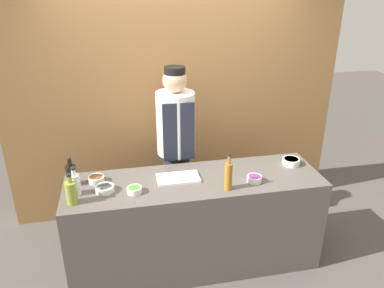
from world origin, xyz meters
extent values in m
plane|color=#4C4742|center=(0.00, 0.00, 0.00)|extent=(14.00, 14.00, 0.00)
cube|color=olive|center=(0.00, 1.05, 1.20)|extent=(3.58, 0.18, 2.40)
cube|color=#514C47|center=(0.00, 0.00, 0.45)|extent=(2.23, 0.67, 0.89)
cylinder|color=silver|center=(-0.76, -0.04, 0.92)|extent=(0.15, 0.15, 0.05)
cylinder|color=orange|center=(-0.76, -0.04, 0.93)|extent=(0.13, 0.13, 0.01)
cylinder|color=silver|center=(-0.84, 0.13, 0.92)|extent=(0.14, 0.14, 0.05)
cylinder|color=brown|center=(-0.84, 0.13, 0.94)|extent=(0.11, 0.11, 0.02)
cylinder|color=silver|center=(0.94, 0.10, 0.92)|extent=(0.16, 0.16, 0.06)
cylinder|color=yellow|center=(0.94, 0.10, 0.94)|extent=(0.13, 0.13, 0.02)
cylinder|color=silver|center=(-0.53, -0.11, 0.92)|extent=(0.12, 0.12, 0.05)
cylinder|color=green|center=(-0.53, -0.11, 0.93)|extent=(0.10, 0.10, 0.01)
cylinder|color=silver|center=(0.49, -0.14, 0.92)|extent=(0.13, 0.13, 0.05)
cylinder|color=#703384|center=(0.49, -0.14, 0.94)|extent=(0.10, 0.10, 0.02)
cube|color=white|center=(-0.14, 0.04, 0.90)|extent=(0.37, 0.21, 0.02)
cylinder|color=olive|center=(-1.01, -0.17, 0.98)|extent=(0.09, 0.09, 0.18)
cylinder|color=olive|center=(-1.01, -0.17, 1.10)|extent=(0.04, 0.04, 0.06)
cylinder|color=black|center=(-1.01, -0.17, 1.14)|extent=(0.04, 0.04, 0.02)
cylinder|color=black|center=(-1.03, 0.12, 0.98)|extent=(0.08, 0.08, 0.18)
cylinder|color=black|center=(-1.03, 0.12, 1.10)|extent=(0.03, 0.03, 0.05)
cylinder|color=black|center=(-1.03, 0.12, 1.14)|extent=(0.04, 0.04, 0.01)
cylinder|color=silver|center=(-0.99, -0.04, 0.98)|extent=(0.08, 0.08, 0.17)
cylinder|color=silver|center=(-0.99, -0.04, 1.09)|extent=(0.03, 0.03, 0.05)
cylinder|color=black|center=(-0.99, -0.04, 1.13)|extent=(0.04, 0.04, 0.01)
cylinder|color=#9E661E|center=(0.23, -0.21, 1.01)|extent=(0.06, 0.06, 0.23)
cylinder|color=#9E661E|center=(0.23, -0.21, 1.16)|extent=(0.03, 0.03, 0.07)
cylinder|color=black|center=(0.23, -0.21, 1.21)|extent=(0.03, 0.03, 0.02)
cylinder|color=#28282D|center=(-0.07, 0.57, 0.45)|extent=(0.27, 0.27, 0.90)
cylinder|color=white|center=(-0.07, 0.57, 1.21)|extent=(0.37, 0.37, 0.62)
cube|color=#232838|center=(-0.07, 0.39, 1.18)|extent=(0.30, 0.02, 0.57)
sphere|color=tan|center=(-0.07, 0.57, 1.63)|extent=(0.23, 0.23, 0.23)
cylinder|color=black|center=(-0.07, 0.57, 1.72)|extent=(0.20, 0.20, 0.08)
camera|label=1|loc=(-0.60, -2.78, 2.48)|focal=35.00mm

